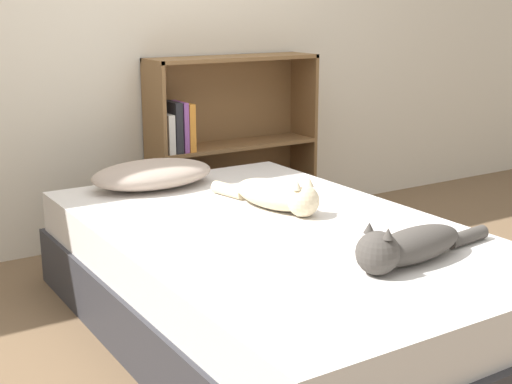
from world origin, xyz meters
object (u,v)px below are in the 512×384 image
Objects in this scene: cat_dark at (408,247)px; bed at (277,280)px; cat_light at (277,195)px; bookshelf at (224,142)px; pillow at (153,174)px.

bed is at bearing -83.56° from cat_dark.
cat_dark is at bearing -12.16° from cat_light.
bed is 1.38m from bookshelf.
bookshelf reaches higher than cat_light.
bed is 0.86m from pillow.
cat_dark is (0.13, -0.55, 0.27)m from bed.
pillow is 0.99× the size of cat_light.
pillow is at bearing -144.29° from bookshelf.
pillow is at bearing -85.02° from cat_dark.
pillow is at bearing -168.02° from cat_light.
cat_light is 0.92× the size of cat_dark.
bed is 3.53× the size of pillow.
cat_light is at bearing -96.36° from cat_dark.
cat_light is at bearing 56.86° from bed.
cat_light reaches higher than bed.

